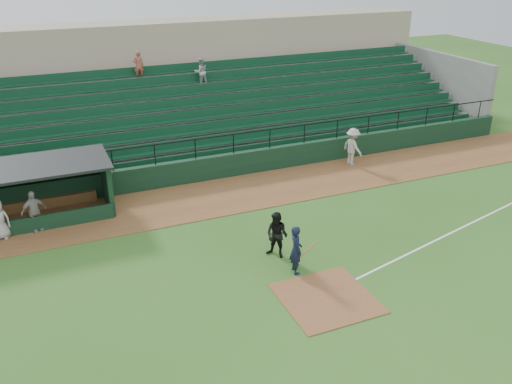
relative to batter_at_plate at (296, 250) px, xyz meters
name	(u,v)px	position (x,y,z in m)	size (l,w,h in m)	color
ground	(312,283)	(0.22, -0.88, -0.92)	(90.00, 90.00, 0.00)	#2F5B1D
warning_track	(231,195)	(0.22, 7.12, -0.91)	(40.00, 4.00, 0.03)	brown
home_plate_dirt	(327,298)	(0.22, -1.88, -0.91)	(3.00, 3.00, 0.03)	brown
foul_line	(466,226)	(8.22, 0.32, -0.92)	(18.00, 0.09, 0.01)	white
stadium_structure	(179,104)	(0.22, 15.58, 1.38)	(38.00, 13.08, 6.40)	black
dugout	(2,190)	(-9.53, 8.68, 0.41)	(8.90, 3.20, 2.42)	black
batter_at_plate	(296,250)	(0.00, 0.00, 0.00)	(1.06, 0.73, 1.84)	black
umpire	(277,235)	(-0.16, 1.24, -0.01)	(0.88, 0.69, 1.81)	black
runner	(353,147)	(7.53, 8.19, 0.11)	(1.30, 0.75, 2.01)	#ACA7A1
dugout_player_a	(34,211)	(-8.40, 6.91, -0.01)	(1.04, 0.43, 1.77)	#99948F
dugout_player_b	(0,219)	(-9.69, 6.80, -0.07)	(0.80, 0.52, 1.65)	#ABA6A0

